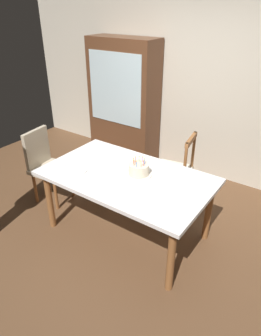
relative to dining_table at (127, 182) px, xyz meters
The scene contains 12 objects.
ground 0.67m from the dining_table, ahead, with size 6.40×6.40×0.00m, color brown.
back_wall 1.95m from the dining_table, 90.00° to the left, with size 6.40×0.10×2.60m, color beige.
dining_table is the anchor object (origin of this frame).
birthday_cake 0.19m from the dining_table, 37.38° to the left, with size 0.28×0.28×0.19m.
plate_near_celebrant 0.54m from the dining_table, 154.14° to the right, with size 0.22×0.22×0.01m, color white.
plate_far_side 0.26m from the dining_table, 110.56° to the left, with size 0.22×0.22×0.01m, color white.
fork_near_celebrant 0.69m from the dining_table, 160.54° to the right, with size 0.18×0.02×0.01m, color silver.
fork_far_side 0.36m from the dining_table, 135.91° to the left, with size 0.18×0.02×0.01m, color silver.
fork_near_guest 0.44m from the dining_table, 30.70° to the right, with size 0.18×0.02×0.01m, color silver.
chair_spindle_back 0.88m from the dining_table, 80.73° to the left, with size 0.51×0.51×0.95m.
chair_upholstered 1.28m from the dining_table, behind, with size 0.50×0.50×0.95m.
china_cabinet 1.97m from the dining_table, 127.04° to the left, with size 1.10×0.45×1.90m.
Camera 1 is at (1.60, -2.20, 2.35)m, focal length 32.31 mm.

